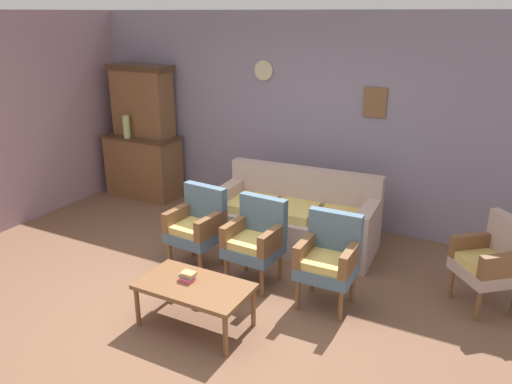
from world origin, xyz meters
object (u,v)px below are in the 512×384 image
(floral_couch, at_px, (296,220))
(armchair_near_couch_end, at_px, (329,256))
(coffee_table, at_px, (195,289))
(armchair_by_doorway, at_px, (256,238))
(vase_on_cabinet, at_px, (126,127))
(armchair_near_cabinet, at_px, (198,224))
(book_stack_on_table, at_px, (188,276))
(wingback_chair_by_fireplace, at_px, (492,259))
(side_cabinet, at_px, (144,166))

(floral_couch, relative_size, armchair_near_couch_end, 2.17)
(coffee_table, bearing_deg, armchair_by_doorway, 83.76)
(armchair_by_doorway, bearing_deg, armchair_near_couch_end, -3.08)
(armchair_near_couch_end, bearing_deg, vase_on_cabinet, 159.16)
(armchair_near_cabinet, xyz_separation_m, coffee_table, (0.62, -0.97, -0.12))
(armchair_by_doorway, relative_size, book_stack_on_table, 6.07)
(floral_couch, height_order, armchair_near_couch_end, same)
(armchair_by_doorway, height_order, wingback_chair_by_fireplace, same)
(wingback_chair_by_fireplace, bearing_deg, vase_on_cabinet, 171.74)
(vase_on_cabinet, height_order, armchair_by_doorway, vase_on_cabinet)
(armchair_near_couch_end, xyz_separation_m, coffee_table, (-0.91, -0.91, -0.12))
(book_stack_on_table, bearing_deg, floral_couch, 83.81)
(vase_on_cabinet, distance_m, armchair_near_couch_end, 3.97)
(wingback_chair_by_fireplace, height_order, coffee_table, wingback_chair_by_fireplace)
(armchair_near_couch_end, bearing_deg, floral_couch, 127.12)
(vase_on_cabinet, bearing_deg, book_stack_on_table, -40.52)
(side_cabinet, relative_size, armchair_near_couch_end, 1.28)
(wingback_chair_by_fireplace, bearing_deg, coffee_table, -145.22)
(armchair_near_couch_end, distance_m, coffee_table, 1.29)
(armchair_by_doorway, bearing_deg, armchair_near_cabinet, 178.91)
(armchair_by_doorway, relative_size, wingback_chair_by_fireplace, 1.00)
(armchair_near_cabinet, relative_size, armchair_near_couch_end, 1.00)
(armchair_near_cabinet, xyz_separation_m, armchair_by_doorway, (0.73, -0.01, 0.00))
(book_stack_on_table, bearing_deg, vase_on_cabinet, 139.48)
(wingback_chair_by_fireplace, bearing_deg, floral_couch, 169.90)
(armchair_near_couch_end, bearing_deg, wingback_chair_by_fireplace, 26.00)
(armchair_near_couch_end, distance_m, wingback_chair_by_fireplace, 1.52)
(vase_on_cabinet, xyz_separation_m, armchair_near_couch_end, (3.66, -1.39, -0.60))
(armchair_near_couch_end, bearing_deg, coffee_table, -134.88)
(armchair_by_doorway, xyz_separation_m, armchair_near_couch_end, (0.81, -0.04, 0.00))
(vase_on_cabinet, height_order, armchair_near_couch_end, vase_on_cabinet)
(armchair_near_couch_end, xyz_separation_m, wingback_chair_by_fireplace, (1.36, 0.67, 0.00))
(vase_on_cabinet, relative_size, armchair_near_couch_end, 0.37)
(vase_on_cabinet, relative_size, wingback_chair_by_fireplace, 0.37)
(armchair_by_doorway, bearing_deg, side_cabinet, 150.81)
(armchair_near_couch_end, bearing_deg, side_cabinet, 156.04)
(vase_on_cabinet, xyz_separation_m, book_stack_on_table, (2.66, -2.27, -0.64))
(vase_on_cabinet, distance_m, wingback_chair_by_fireplace, 5.11)
(armchair_near_cabinet, height_order, book_stack_on_table, armchair_near_cabinet)
(vase_on_cabinet, xyz_separation_m, wingback_chair_by_fireplace, (5.03, -0.73, -0.60))
(side_cabinet, distance_m, armchair_by_doorway, 3.15)
(side_cabinet, height_order, book_stack_on_table, side_cabinet)
(side_cabinet, height_order, coffee_table, side_cabinet)
(armchair_near_cabinet, distance_m, coffee_table, 1.16)
(vase_on_cabinet, height_order, book_stack_on_table, vase_on_cabinet)
(book_stack_on_table, bearing_deg, side_cabinet, 136.08)
(coffee_table, height_order, book_stack_on_table, book_stack_on_table)
(side_cabinet, relative_size, wingback_chair_by_fireplace, 1.28)
(vase_on_cabinet, bearing_deg, floral_couch, -6.86)
(vase_on_cabinet, bearing_deg, side_cabinet, 60.89)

